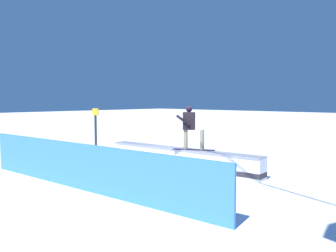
{
  "coord_description": "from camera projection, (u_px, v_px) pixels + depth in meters",
  "views": [
    {
      "loc": [
        -8.27,
        9.5,
        2.51
      ],
      "look_at": [
        -0.29,
        0.98,
        1.63
      ],
      "focal_mm": 37.32,
      "sensor_mm": 36.0,
      "label": 1
    }
  ],
  "objects": [
    {
      "name": "ground_plane",
      "position": [
        180.0,
        168.0,
        12.74
      ],
      "size": [
        120.0,
        120.0,
        0.0
      ],
      "primitive_type": "plane",
      "color": "white"
    },
    {
      "name": "snowboarder",
      "position": [
        190.0,
        126.0,
        12.28
      ],
      "size": [
        1.43,
        0.94,
        1.55
      ],
      "color": "black",
      "rests_on": "grind_box"
    },
    {
      "name": "grind_box",
      "position": [
        180.0,
        159.0,
        12.72
      ],
      "size": [
        6.43,
        1.04,
        0.74
      ],
      "color": "white",
      "rests_on": "ground_plane"
    },
    {
      "name": "trail_marker",
      "position": [
        96.0,
        131.0,
        15.14
      ],
      "size": [
        0.4,
        0.1,
        2.13
      ],
      "color": "#262628",
      "rests_on": "ground_plane"
    },
    {
      "name": "safety_fence",
      "position": [
        82.0,
        167.0,
        9.67
      ],
      "size": [
        9.46,
        0.73,
        1.3
      ],
      "primitive_type": "cube",
      "rotation": [
        0.0,
        0.0,
        0.07
      ],
      "color": "#3A7CE2",
      "rests_on": "ground_plane"
    }
  ]
}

